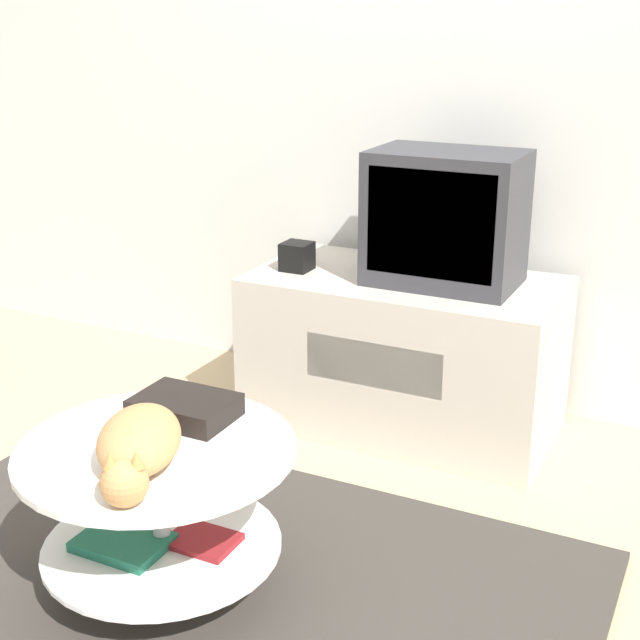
# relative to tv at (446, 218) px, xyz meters

# --- Properties ---
(ground_plane) EXTENTS (12.00, 12.00, 0.00)m
(ground_plane) POSITION_rel_tv_xyz_m (-0.23, -1.29, -0.78)
(ground_plane) COLOR tan
(wall_back) EXTENTS (8.00, 0.05, 2.60)m
(wall_back) POSITION_rel_tv_xyz_m (-0.23, 0.37, 0.52)
(wall_back) COLOR silver
(wall_back) RESTS_ON ground_plane
(rug) EXTENTS (1.96, 1.55, 0.02)m
(rug) POSITION_rel_tv_xyz_m (-0.23, -1.29, -0.77)
(rug) COLOR #3D3833
(rug) RESTS_ON ground_plane
(tv_stand) EXTENTS (1.07, 0.57, 0.56)m
(tv_stand) POSITION_rel_tv_xyz_m (-0.13, -0.00, -0.50)
(tv_stand) COLOR beige
(tv_stand) RESTS_ON ground_plane
(tv) EXTENTS (0.50, 0.33, 0.45)m
(tv) POSITION_rel_tv_xyz_m (0.00, 0.00, 0.00)
(tv) COLOR #333338
(tv) RESTS_ON tv_stand
(speaker) EXTENTS (0.10, 0.10, 0.10)m
(speaker) POSITION_rel_tv_xyz_m (-0.52, -0.08, -0.17)
(speaker) COLOR black
(speaker) RESTS_ON tv_stand
(coffee_table) EXTENTS (0.69, 0.69, 0.41)m
(coffee_table) POSITION_rel_tv_xyz_m (-0.32, -1.22, -0.50)
(coffee_table) COLOR #B2B2B7
(coffee_table) RESTS_ON rug
(dvd_box) EXTENTS (0.25, 0.18, 0.06)m
(dvd_box) POSITION_rel_tv_xyz_m (-0.34, -1.06, -0.32)
(dvd_box) COLOR black
(dvd_box) RESTS_ON coffee_table
(cat) EXTENTS (0.31, 0.48, 0.13)m
(cat) POSITION_rel_tv_xyz_m (-0.28, -1.33, -0.29)
(cat) COLOR tan
(cat) RESTS_ON coffee_table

